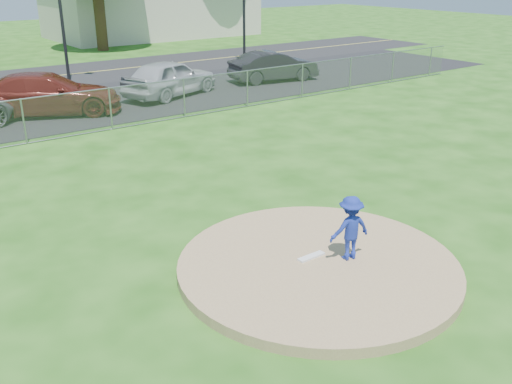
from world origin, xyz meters
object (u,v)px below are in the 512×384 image
Objects in this scene: commercial_building at (152,9)px; pitcher at (350,228)px; parked_car_pearl at (170,78)px; parked_car_darkred at (47,94)px; parked_car_charcoal at (274,66)px; traffic_signal_right at (247,4)px.

pitcher is (-15.43, -38.24, -1.32)m from commercial_building.
parked_car_pearl is at bearing -95.03° from pitcher.
parked_car_darkred is 1.16× the size of parked_car_pearl.
parked_car_pearl is 1.07× the size of parked_car_charcoal.
parked_car_charcoal is (10.87, 16.09, -0.08)m from pitcher.
parked_car_darkred is (-14.30, -6.37, -2.54)m from traffic_signal_right.
parked_car_pearl reaches higher than pitcher.
commercial_building is 22.65m from parked_car_charcoal.
parked_car_darkred is (-16.06, -22.37, -1.34)m from commercial_building.
parked_car_charcoal is at bearing -109.70° from parked_car_pearl.
pitcher is 0.28× the size of parked_car_charcoal.
parked_car_pearl is at bearing -144.76° from traffic_signal_right.
traffic_signal_right is at bearing -75.04° from parked_car_pearl.
parked_car_darkred is 11.50m from parked_car_charcoal.
traffic_signal_right is at bearing -96.29° from commercial_building.
pitcher is 0.23× the size of parked_car_darkred.
traffic_signal_right is at bearing -41.79° from parked_car_darkred.
parked_car_charcoal is at bearing -114.49° from traffic_signal_right.
commercial_building is 41.25m from pitcher.
commercial_building is 24.62m from parked_car_pearl.
parked_car_charcoal is (-2.80, -6.15, -2.61)m from traffic_signal_right.
parked_car_pearl is at bearing 100.76° from parked_car_charcoal.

